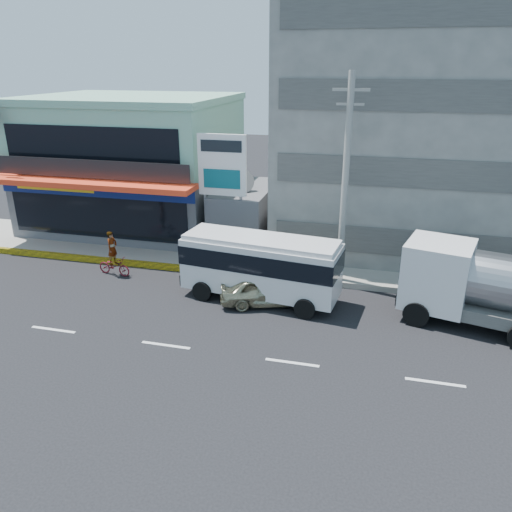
{
  "coord_description": "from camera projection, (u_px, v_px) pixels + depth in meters",
  "views": [
    {
      "loc": [
        7.51,
        -15.49,
        10.29
      ],
      "look_at": [
        2.45,
        4.7,
        2.2
      ],
      "focal_mm": 35.0,
      "sensor_mm": 36.0,
      "label": 1
    }
  ],
  "objects": [
    {
      "name": "sedan",
      "position": [
        267.0,
        289.0,
        22.55
      ],
      "size": [
        4.52,
        2.87,
        1.43
      ],
      "primitive_type": "imported",
      "rotation": [
        0.0,
        0.0,
        1.87
      ],
      "color": "tan",
      "rests_on": "ground"
    },
    {
      "name": "tanker_truck",
      "position": [
        505.0,
        290.0,
        19.88
      ],
      "size": [
        8.93,
        4.58,
        3.38
      ],
      "color": "silver",
      "rests_on": "ground"
    },
    {
      "name": "utility_pole_near",
      "position": [
        345.0,
        182.0,
        22.9
      ],
      "size": [
        1.6,
        0.3,
        10.0
      ],
      "color": "#999993",
      "rests_on": "ground"
    },
    {
      "name": "ground",
      "position": [
        166.0,
        345.0,
        19.44
      ],
      "size": [
        120.0,
        120.0,
        0.0
      ],
      "primitive_type": "plane",
      "color": "black",
      "rests_on": "ground"
    },
    {
      "name": "concrete_building",
      "position": [
        429.0,
        125.0,
        28.2
      ],
      "size": [
        16.0,
        12.0,
        14.0
      ],
      "primitive_type": "cube",
      "color": "gray",
      "rests_on": "ground"
    },
    {
      "name": "minibus",
      "position": [
        261.0,
        263.0,
        22.65
      ],
      "size": [
        7.43,
        3.23,
        3.01
      ],
      "color": "silver",
      "rests_on": "ground"
    },
    {
      "name": "motorcycle_rider",
      "position": [
        114.0,
        261.0,
        25.64
      ],
      "size": [
        1.9,
        0.88,
        2.35
      ],
      "color": "#550C15",
      "rests_on": "ground"
    },
    {
      "name": "billboard",
      "position": [
        222.0,
        172.0,
        26.08
      ],
      "size": [
        2.6,
        0.18,
        6.9
      ],
      "color": "gray",
      "rests_on": "ground"
    },
    {
      "name": "satellite_dish",
      "position": [
        241.0,
        190.0,
        28.09
      ],
      "size": [
        1.5,
        1.5,
        0.15
      ],
      "primitive_type": "cylinder",
      "color": "slate",
      "rests_on": "gap_structure"
    },
    {
      "name": "sidewalk",
      "position": [
        324.0,
        264.0,
        26.84
      ],
      "size": [
        70.0,
        5.0,
        0.3
      ],
      "primitive_type": "cube",
      "color": "gray",
      "rests_on": "ground"
    },
    {
      "name": "shop_building",
      "position": [
        135.0,
        166.0,
        32.41
      ],
      "size": [
        12.4,
        11.7,
        8.0
      ],
      "color": "#4D4E52",
      "rests_on": "ground"
    },
    {
      "name": "gap_structure",
      "position": [
        246.0,
        216.0,
        29.65
      ],
      "size": [
        3.0,
        6.0,
        3.5
      ],
      "primitive_type": "cube",
      "color": "#4D4E52",
      "rests_on": "ground"
    }
  ]
}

